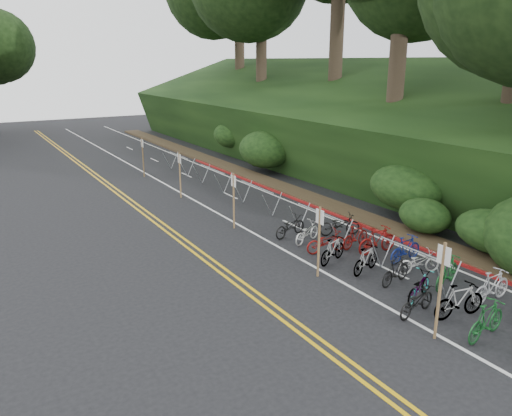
% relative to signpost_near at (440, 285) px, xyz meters
% --- Properties ---
extents(ground, '(120.00, 120.00, 0.00)m').
position_rel_signpost_near_xyz_m(ground, '(-0.80, -0.19, -1.56)').
color(ground, black).
rests_on(ground, ground).
extents(road_markings, '(7.47, 80.00, 0.01)m').
position_rel_signpost_near_xyz_m(road_markings, '(-0.17, 9.90, -1.55)').
color(road_markings, gold).
rests_on(road_markings, ground).
extents(red_curb, '(0.25, 28.00, 0.10)m').
position_rel_signpost_near_xyz_m(red_curb, '(4.90, 11.81, -1.51)').
color(red_curb, maroon).
rests_on(red_curb, ground).
extents(embankment, '(14.30, 48.14, 9.11)m').
position_rel_signpost_near_xyz_m(embankment, '(12.16, 18.84, 1.01)').
color(embankment, black).
rests_on(embankment, ground).
extents(bike_racks_rest, '(1.14, 23.00, 1.17)m').
position_rel_signpost_near_xyz_m(bike_racks_rest, '(2.20, 12.81, -0.70)').
color(bike_racks_rest, gray).
rests_on(bike_racks_rest, ground).
extents(signpost_near, '(0.08, 0.40, 2.73)m').
position_rel_signpost_near_xyz_m(signpost_near, '(0.00, 0.00, 0.00)').
color(signpost_near, brown).
rests_on(signpost_near, ground).
extents(signposts_rest, '(0.08, 18.40, 2.50)m').
position_rel_signpost_near_xyz_m(signposts_rest, '(-0.20, 13.81, -0.13)').
color(signposts_rest, brown).
rests_on(signposts_rest, ground).
extents(bike_front, '(0.84, 1.71, 0.86)m').
position_rel_signpost_near_xyz_m(bike_front, '(0.59, 1.18, -1.13)').
color(bike_front, black).
rests_on(bike_front, ground).
extents(bike_valet, '(3.27, 13.72, 1.09)m').
position_rel_signpost_near_xyz_m(bike_valet, '(2.21, 2.73, -1.07)').
color(bike_valet, slate).
rests_on(bike_valet, ground).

